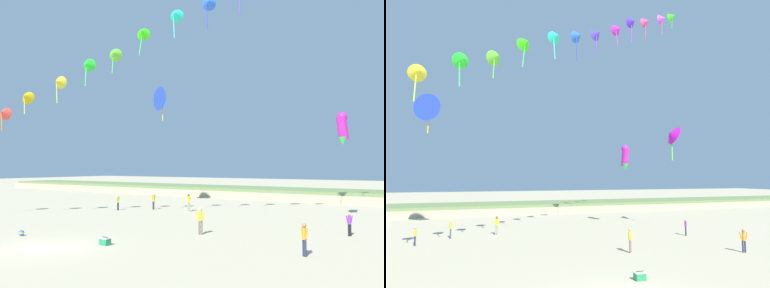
{
  "view_description": "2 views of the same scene",
  "coord_description": "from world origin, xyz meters",
  "views": [
    {
      "loc": [
        19.11,
        -13.82,
        4.45
      ],
      "look_at": [
        1.7,
        11.55,
        6.13
      ],
      "focal_mm": 38.0,
      "sensor_mm": 36.0,
      "label": 1
    },
    {
      "loc": [
        -6.89,
        -13.96,
        5.35
      ],
      "look_at": [
        1.28,
        10.71,
        7.87
      ],
      "focal_mm": 32.0,
      "sensor_mm": 36.0,
      "label": 2
    }
  ],
  "objects": [
    {
      "name": "person_near_right",
      "position": [
        4.46,
        8.49,
        1.01
      ],
      "size": [
        0.45,
        0.53,
        1.75
      ],
      "color": "#726656",
      "rests_on": "ground"
    },
    {
      "name": "person_near_left",
      "position": [
        -3.9,
        19.11,
        1.0
      ],
      "size": [
        0.61,
        0.24,
        1.72
      ],
      "color": "gray",
      "rests_on": "ground"
    },
    {
      "name": "person_mid_center",
      "position": [
        -10.41,
        15.96,
        0.87
      ],
      "size": [
        0.2,
        0.53,
        1.5
      ],
      "color": "#282D4C",
      "rests_on": "ground"
    },
    {
      "name": "beach_cooler",
      "position": [
        1.96,
        2.5,
        0.21
      ],
      "size": [
        0.58,
        0.41,
        0.46
      ],
      "color": "#23844C",
      "rests_on": "ground"
    },
    {
      "name": "ground_plane",
      "position": [
        0.0,
        0.0,
        0.0
      ],
      "size": [
        240.0,
        240.0,
        0.0
      ],
      "primitive_type": "plane",
      "color": "#C1B28E"
    },
    {
      "name": "dune_ridge",
      "position": [
        0.0,
        40.99,
        0.65
      ],
      "size": [
        120.0,
        10.68,
        1.3
      ],
      "color": "tan",
      "rests_on": "ground"
    },
    {
      "name": "person_far_right",
      "position": [
        -7.89,
        18.52,
        0.95
      ],
      "size": [
        0.23,
        0.58,
        1.65
      ],
      "color": "#474C56",
      "rests_on": "ground"
    },
    {
      "name": "beach_ball",
      "position": [
        -4.73,
        1.62,
        0.18
      ],
      "size": [
        0.36,
        0.36,
        0.36
      ],
      "color": "blue",
      "rests_on": "ground"
    },
    {
      "name": "person_far_center",
      "position": [
        12.22,
        6.03,
        0.95
      ],
      "size": [
        0.5,
        0.42,
        1.64
      ],
      "color": "#282D4C",
      "rests_on": "ground"
    },
    {
      "name": "large_kite_low_lead",
      "position": [
        -10.53,
        23.29,
        12.36
      ],
      "size": [
        2.9,
        1.75,
        3.96
      ],
      "color": "blue"
    },
    {
      "name": "large_kite_high_solo",
      "position": [
        10.37,
        21.13,
        7.73
      ],
      "size": [
        0.97,
        1.39,
        2.74
      ],
      "color": "#C920A7"
    },
    {
      "name": "person_far_left",
      "position": [
        12.63,
        13.37,
        0.86
      ],
      "size": [
        0.38,
        0.46,
        1.49
      ],
      "color": "black",
      "rests_on": "ground"
    },
    {
      "name": "kite_banner_string",
      "position": [
        -0.26,
        12.18,
        16.36
      ],
      "size": [
        34.24,
        16.59,
        25.12
      ],
      "color": "#C92F60"
    }
  ]
}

